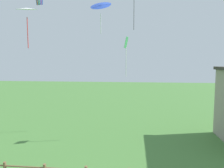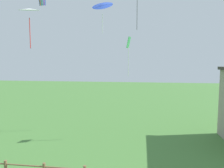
# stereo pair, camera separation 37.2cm
# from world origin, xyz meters

# --- Properties ---
(kite_white_delta) EXTENTS (1.46, 1.46, 2.58)m
(kite_white_delta) POSITION_xyz_m (-5.47, 10.02, 9.18)
(kite_white_delta) COLOR white
(kite_green_diamond) EXTENTS (0.32, 0.65, 3.01)m
(kite_green_diamond) POSITION_xyz_m (0.51, 13.71, 6.92)
(kite_green_diamond) COLOR green
(kite_blue_delta) EXTENTS (1.58, 1.45, 2.28)m
(kite_blue_delta) POSITION_xyz_m (-1.11, 11.55, 9.69)
(kite_blue_delta) COLOR blue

